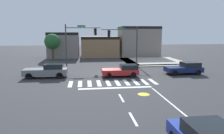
{
  "coord_description": "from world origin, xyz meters",
  "views": [
    {
      "loc": [
        -2.74,
        -24.85,
        5.01
      ],
      "look_at": [
        0.39,
        -0.92,
        1.02
      ],
      "focal_mm": 33.53,
      "sensor_mm": 36.0,
      "label": 1
    }
  ],
  "objects_px": {
    "traffic_signal_northwest": "(79,38)",
    "roadside_tree": "(52,42)",
    "car_navy": "(185,68)",
    "car_gray": "(47,71)",
    "traffic_signal_northeast": "(125,39)",
    "car_red": "(122,70)"
  },
  "relations": [
    {
      "from": "traffic_signal_northwest",
      "to": "roadside_tree",
      "type": "height_order",
      "value": "traffic_signal_northwest"
    },
    {
      "from": "car_navy",
      "to": "car_gray",
      "type": "bearing_deg",
      "value": -0.16
    },
    {
      "from": "car_navy",
      "to": "roadside_tree",
      "type": "bearing_deg",
      "value": -40.3
    },
    {
      "from": "traffic_signal_northeast",
      "to": "roadside_tree",
      "type": "bearing_deg",
      "value": -35.4
    },
    {
      "from": "traffic_signal_northwest",
      "to": "car_navy",
      "type": "distance_m",
      "value": 14.97
    },
    {
      "from": "traffic_signal_northeast",
      "to": "car_gray",
      "type": "relative_size",
      "value": 1.25
    },
    {
      "from": "car_gray",
      "to": "car_red",
      "type": "distance_m",
      "value": 8.43
    },
    {
      "from": "car_gray",
      "to": "car_navy",
      "type": "bearing_deg",
      "value": 179.84
    },
    {
      "from": "traffic_signal_northwest",
      "to": "car_red",
      "type": "height_order",
      "value": "traffic_signal_northwest"
    },
    {
      "from": "car_navy",
      "to": "car_red",
      "type": "relative_size",
      "value": 1.05
    },
    {
      "from": "traffic_signal_northwest",
      "to": "car_red",
      "type": "relative_size",
      "value": 1.49
    },
    {
      "from": "traffic_signal_northeast",
      "to": "traffic_signal_northwest",
      "type": "bearing_deg",
      "value": 1.43
    },
    {
      "from": "traffic_signal_northeast",
      "to": "car_gray",
      "type": "bearing_deg",
      "value": 34.12
    },
    {
      "from": "car_navy",
      "to": "car_gray",
      "type": "height_order",
      "value": "car_gray"
    },
    {
      "from": "traffic_signal_northeast",
      "to": "car_gray",
      "type": "height_order",
      "value": "traffic_signal_northeast"
    },
    {
      "from": "traffic_signal_northwest",
      "to": "car_navy",
      "type": "relative_size",
      "value": 1.42
    },
    {
      "from": "car_gray",
      "to": "car_red",
      "type": "xyz_separation_m",
      "value": [
        8.41,
        -0.53,
        -0.08
      ]
    },
    {
      "from": "traffic_signal_northwest",
      "to": "car_red",
      "type": "bearing_deg",
      "value": -55.08
    },
    {
      "from": "car_navy",
      "to": "traffic_signal_northeast",
      "type": "bearing_deg",
      "value": -47.85
    },
    {
      "from": "car_gray",
      "to": "roadside_tree",
      "type": "xyz_separation_m",
      "value": [
        -1.55,
        15.09,
        2.59
      ]
    },
    {
      "from": "traffic_signal_northwest",
      "to": "car_gray",
      "type": "height_order",
      "value": "traffic_signal_northwest"
    },
    {
      "from": "car_red",
      "to": "roadside_tree",
      "type": "distance_m",
      "value": 18.72
    }
  ]
}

